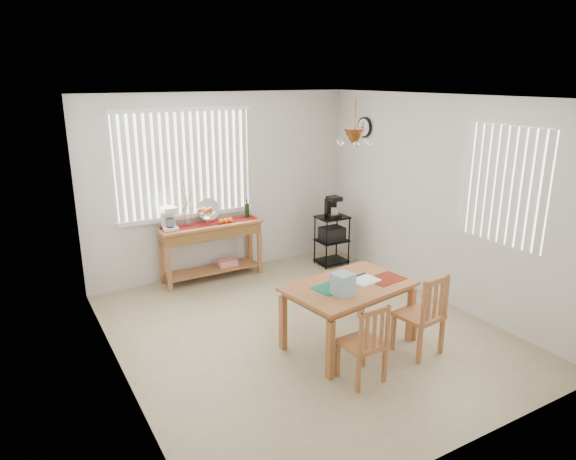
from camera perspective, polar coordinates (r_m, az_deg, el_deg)
ground at (r=6.00m, az=1.84°, el=-11.17°), size 4.00×4.50×0.01m
room_shell at (r=5.43m, az=1.94°, el=4.93°), size 4.20×4.70×2.70m
sideboard at (r=7.32m, az=-8.48°, el=-0.83°), size 1.45×0.41×0.82m
sideboard_items at (r=7.16m, az=-10.47°, el=1.42°), size 1.38×0.34×0.63m
wire_cart at (r=7.88m, az=4.90°, el=-0.62°), size 0.45×0.36×0.76m
cart_items at (r=7.76m, az=4.94°, el=2.56°), size 0.18×0.22×0.31m
dining_table at (r=5.49m, az=6.77°, el=-6.81°), size 1.42×1.03×0.70m
table_items at (r=5.27m, az=6.72°, el=-5.90°), size 1.06×0.47×0.22m
chair_left at (r=4.98m, az=8.47°, el=-12.42°), size 0.38×0.38×0.80m
chair_right at (r=5.54m, az=14.66°, el=-9.15°), size 0.45×0.45×0.89m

